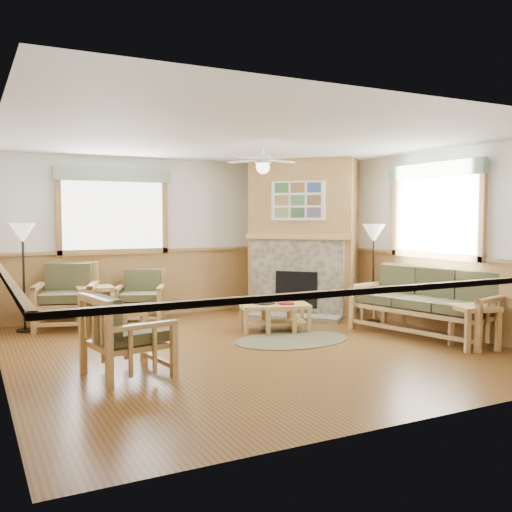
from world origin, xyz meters
name	(u,v)px	position (x,y,z in m)	size (l,w,h in m)	color
floor	(253,348)	(0.00, 0.00, -0.01)	(6.00, 6.00, 0.01)	brown
ceiling	(253,139)	(0.00, 0.00, 2.70)	(6.00, 6.00, 0.01)	white
wall_back	(176,237)	(0.00, 3.00, 1.35)	(6.00, 0.02, 2.70)	white
wall_front	(418,261)	(0.00, -3.00, 1.35)	(6.00, 0.02, 2.70)	white
wall_right	(428,240)	(3.00, 0.00, 1.35)	(0.02, 6.00, 2.70)	white
wainscot	(253,306)	(0.00, 0.00, 0.55)	(6.00, 6.00, 1.10)	olive
fireplace	(304,237)	(2.05, 2.05, 1.35)	(2.20, 2.20, 2.70)	olive
window_back	(113,167)	(-1.10, 2.96, 2.53)	(1.90, 0.16, 1.50)	white
window_right	(437,161)	(2.96, -0.20, 2.53)	(0.16, 1.90, 1.50)	white
ceiling_fan	(263,146)	(0.30, 0.30, 2.66)	(1.24, 1.24, 0.36)	white
sofa	(426,302)	(2.55, -0.44, 0.49)	(0.86, 2.11, 0.97)	tan
armchair_back_left	(66,296)	(-1.95, 2.52, 0.49)	(0.88, 0.88, 0.99)	tan
armchair_back_right	(140,296)	(-0.78, 2.55, 0.42)	(0.75, 0.75, 0.84)	tan
armchair_left	(128,335)	(-1.78, -0.52, 0.44)	(0.79, 0.79, 0.89)	tan
coffee_table	(275,318)	(0.79, 0.84, 0.20)	(1.01, 0.51, 0.41)	tan
end_table_chairs	(95,306)	(-1.52, 2.55, 0.31)	(0.55, 0.53, 0.62)	tan
end_table_sofa	(474,327)	(2.55, -1.33, 0.28)	(0.51, 0.49, 0.57)	tan
footstool	(279,318)	(0.81, 0.77, 0.21)	(0.47, 0.47, 0.41)	tan
braided_rug	(292,340)	(0.69, 0.17, 0.01)	(1.67, 1.67, 0.01)	#4E4930
floor_lamp_left	(24,277)	(-2.55, 2.51, 0.81)	(0.37, 0.37, 1.63)	black
floor_lamp_right	(373,273)	(2.55, 0.74, 0.80)	(0.37, 0.37, 1.60)	black
book_red	(285,302)	(0.94, 0.79, 0.44)	(0.22, 0.30, 0.03)	maroon
book_dark	(264,303)	(0.64, 0.91, 0.43)	(0.20, 0.27, 0.03)	black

